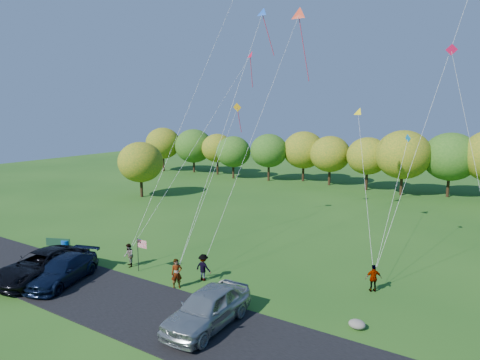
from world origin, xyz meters
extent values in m
plane|color=#215016|center=(0.00, 0.00, 0.00)|extent=(140.00, 140.00, 0.00)
cube|color=black|center=(0.00, -4.00, 0.03)|extent=(44.00, 6.00, 0.06)
cylinder|color=#362513|center=(-34.51, 37.45, 1.26)|extent=(0.36, 0.36, 2.52)
ellipsoid|color=#3A6719|center=(-34.51, 37.45, 4.22)|extent=(5.25, 5.25, 4.73)
cylinder|color=#362513|center=(-29.71, 38.45, 1.60)|extent=(0.36, 0.36, 3.19)
ellipsoid|color=#3A6719|center=(-29.71, 38.45, 5.02)|extent=(5.63, 5.63, 5.07)
cylinder|color=#362513|center=(-25.53, 38.27, 1.60)|extent=(0.36, 0.36, 3.19)
ellipsoid|color=#275C18|center=(-25.53, 38.27, 5.27)|extent=(6.38, 6.38, 5.74)
cylinder|color=#362513|center=(-20.75, 36.22, 1.33)|extent=(0.36, 0.36, 2.66)
ellipsoid|color=#3A6719|center=(-20.75, 36.22, 4.31)|extent=(5.08, 5.08, 4.58)
cylinder|color=#362513|center=(-15.35, 38.88, 1.11)|extent=(0.36, 0.36, 2.23)
ellipsoid|color=#3A6719|center=(-15.35, 38.88, 4.54)|extent=(7.13, 7.13, 6.42)
cylinder|color=#362513|center=(-9.38, 37.80, 1.53)|extent=(0.36, 0.36, 3.05)
ellipsoid|color=#275C18|center=(-9.38, 37.80, 4.68)|extent=(5.00, 5.00, 4.50)
cylinder|color=#362513|center=(-5.58, 36.20, 1.58)|extent=(0.36, 0.36, 3.16)
ellipsoid|color=#275C18|center=(-5.58, 36.20, 4.83)|extent=(5.17, 5.17, 4.65)
cylinder|color=#362513|center=(-0.66, 39.75, 1.53)|extent=(0.36, 0.36, 3.06)
ellipsoid|color=#275C18|center=(-0.66, 39.75, 5.00)|extent=(5.95, 5.95, 5.36)
cylinder|color=#362513|center=(5.38, 39.70, 1.56)|extent=(0.36, 0.36, 3.12)
ellipsoid|color=#3A6719|center=(5.38, 39.70, 5.16)|extent=(6.30, 6.30, 5.67)
cylinder|color=#362513|center=(9.44, 38.27, 1.57)|extent=(0.36, 0.36, 3.15)
ellipsoid|color=#3A6719|center=(9.44, 38.27, 5.45)|extent=(7.08, 7.08, 6.37)
cylinder|color=#362513|center=(-22.00, 18.00, 1.30)|extent=(0.36, 0.36, 2.60)
ellipsoid|color=#3A6719|center=(-22.00, 18.00, 4.42)|extent=(5.60, 5.60, 5.04)
imported|color=black|center=(-8.08, -4.50, 0.96)|extent=(4.20, 6.96, 1.81)
imported|color=black|center=(-6.40, -4.16, 0.87)|extent=(3.86, 5.99, 1.62)
imported|color=#99A0A3|center=(4.71, -3.61, 1.04)|extent=(2.46, 5.80, 1.95)
imported|color=#4C4C59|center=(0.20, -0.80, 0.94)|extent=(0.78, 0.81, 1.87)
imported|color=#4C4C59|center=(-5.04, 0.14, 0.83)|extent=(1.02, 1.00, 1.66)
imported|color=#4C4C59|center=(0.84, 1.07, 0.88)|extent=(1.14, 0.66, 1.75)
imported|color=#4C4C59|center=(10.58, 5.29, 0.84)|extent=(1.05, 0.89, 1.69)
cube|color=#153B23|center=(-12.01, -0.44, 0.46)|extent=(1.87, 0.92, 0.07)
cube|color=#153B23|center=(-12.01, -0.63, 0.79)|extent=(1.84, 0.86, 0.61)
cube|color=#153B23|center=(-12.84, -0.44, 0.23)|extent=(0.28, 0.49, 0.46)
cube|color=#153B23|center=(-11.19, -0.44, 0.23)|extent=(0.28, 0.49, 0.46)
cylinder|color=#0C4BB7|center=(-11.50, -0.35, 0.47)|extent=(0.63, 0.63, 0.95)
cylinder|color=black|center=(-3.89, -0.07, 1.16)|extent=(0.05, 0.05, 2.32)
cube|color=red|center=(-3.47, -0.07, 1.99)|extent=(0.83, 0.56, 0.02)
cube|color=navy|center=(-3.72, -0.06, 2.16)|extent=(0.33, 0.02, 0.26)
ellipsoid|color=gray|center=(3.05, 0.59, 0.32)|extent=(1.29, 1.01, 0.65)
ellipsoid|color=gray|center=(11.15, 0.37, 0.23)|extent=(0.87, 0.72, 0.45)
cone|color=red|center=(0.42, 15.43, 18.99)|extent=(1.50, 0.63, 1.39)
cone|color=blue|center=(-0.75, 11.18, 18.51)|extent=(1.01, 0.56, 0.89)
cone|color=yellow|center=(5.88, 15.75, 10.69)|extent=(1.03, 0.79, 0.81)
cube|color=#DB0F44|center=(13.36, 9.50, 14.49)|extent=(0.69, 0.20, 0.67)
cube|color=gold|center=(-4.23, 12.85, 11.11)|extent=(0.83, 0.24, 0.81)
cube|color=#1279B9|center=(10.36, 13.63, 8.84)|extent=(0.47, 0.44, 0.60)
cone|color=red|center=(-3.28, 13.49, 15.64)|extent=(0.97, 0.80, 0.77)
camera|label=1|loc=(17.05, -19.74, 10.99)|focal=32.00mm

